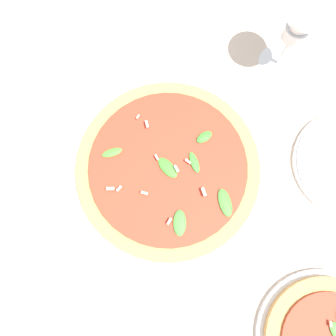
# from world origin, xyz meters

# --- Properties ---
(ground_plane) EXTENTS (6.00, 6.00, 0.00)m
(ground_plane) POSITION_xyz_m (0.00, 0.00, 0.00)
(ground_plane) COLOR beige
(pizza_arugula_main) EXTENTS (0.32, 0.32, 0.05)m
(pizza_arugula_main) POSITION_xyz_m (-0.01, 0.03, 0.02)
(pizza_arugula_main) COLOR white
(pizza_arugula_main) RESTS_ON ground_plane
(wine_glass) EXTENTS (0.07, 0.07, 0.16)m
(wine_glass) POSITION_xyz_m (0.16, 0.26, 0.12)
(wine_glass) COLOR white
(wine_glass) RESTS_ON ground_plane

